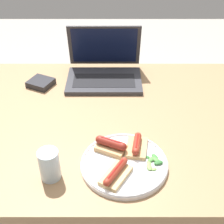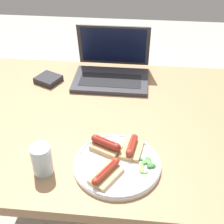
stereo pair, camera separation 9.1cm
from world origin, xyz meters
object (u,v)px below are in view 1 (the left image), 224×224
at_px(plate, 124,163).
at_px(drinking_glass, 49,165).
at_px(laptop, 104,70).
at_px(external_drive, 40,83).

bearing_deg(plate, drinking_glass, -168.75).
bearing_deg(laptop, plate, -82.31).
distance_m(plate, drinking_glass, 0.23).
relative_size(drinking_glass, external_drive, 0.78).
xyz_separation_m(laptop, external_drive, (-0.27, -0.06, -0.03)).
height_order(plate, external_drive, external_drive).
xyz_separation_m(laptop, drinking_glass, (-0.15, -0.58, 0.01)).
bearing_deg(laptop, external_drive, -167.64).
height_order(laptop, plate, laptop).
xyz_separation_m(drinking_glass, external_drive, (-0.13, 0.52, -0.04)).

